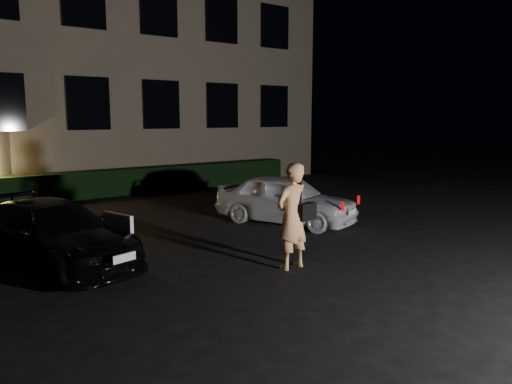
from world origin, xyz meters
TOP-DOWN VIEW (x-y plane):
  - ground at (0.00, 0.00)m, footprint 80.00×80.00m
  - building at (-0.00, 14.99)m, footprint 20.00×8.11m
  - hedge at (0.00, 10.50)m, footprint 15.00×0.70m
  - sedan at (-3.30, 3.52)m, footprint 2.45×4.11m
  - hatch at (2.20, 3.71)m, footprint 2.56×3.77m
  - man at (-0.12, 0.86)m, footprint 0.78×0.50m

SIDE VIEW (x-z plane):
  - ground at x=0.00m, z-range 0.00..0.00m
  - hedge at x=0.00m, z-range 0.00..0.85m
  - sedan at x=-3.30m, z-range 0.00..1.12m
  - hatch at x=2.20m, z-range 0.00..1.19m
  - man at x=-0.12m, z-range 0.00..1.82m
  - building at x=0.00m, z-range 0.00..12.00m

